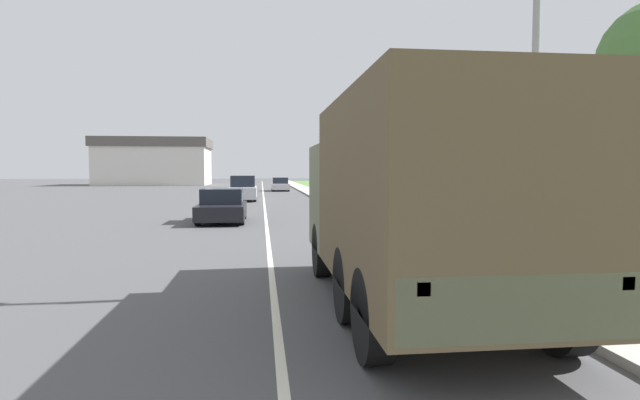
% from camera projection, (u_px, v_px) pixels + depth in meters
% --- Properties ---
extents(ground_plane, '(180.00, 180.00, 0.00)m').
position_uv_depth(ground_plane, '(264.00, 198.00, 37.54)').
color(ground_plane, '#4C4C4F').
extents(lane_centre_stripe, '(0.12, 120.00, 0.00)m').
position_uv_depth(lane_centre_stripe, '(264.00, 198.00, 37.54)').
color(lane_centre_stripe, silver).
rests_on(lane_centre_stripe, ground).
extents(sidewalk_right, '(1.80, 120.00, 0.12)m').
position_uv_depth(sidewalk_right, '(323.00, 197.00, 38.07)').
color(sidewalk_right, '#ADAAA3').
rests_on(sidewalk_right, ground).
extents(grass_strip_right, '(7.00, 120.00, 0.02)m').
position_uv_depth(grass_strip_right, '(379.00, 197.00, 38.59)').
color(grass_strip_right, '#56843D').
rests_on(grass_strip_right, ground).
extents(military_truck, '(2.50, 6.77, 3.09)m').
position_uv_depth(military_truck, '(415.00, 197.00, 7.46)').
color(military_truck, '#606647').
rests_on(military_truck, ground).
extents(car_nearest_ahead, '(1.85, 3.98, 1.36)m').
position_uv_depth(car_nearest_ahead, '(222.00, 207.00, 20.20)').
color(car_nearest_ahead, black).
rests_on(car_nearest_ahead, ground).
extents(car_second_ahead, '(1.85, 4.80, 1.73)m').
position_uv_depth(car_second_ahead, '(243.00, 189.00, 34.60)').
color(car_second_ahead, '#B7BABF').
rests_on(car_second_ahead, ground).
extents(car_third_ahead, '(1.72, 4.35, 1.36)m').
position_uv_depth(car_third_ahead, '(280.00, 185.00, 50.63)').
color(car_third_ahead, '#B7BABF').
rests_on(car_third_ahead, ground).
extents(pickup_truck, '(1.92, 5.22, 1.79)m').
position_uv_depth(pickup_truck, '(592.00, 220.00, 12.22)').
color(pickup_truck, black).
rests_on(pickup_truck, grass_strip_right).
extents(lamp_post, '(1.69, 0.24, 7.45)m').
position_uv_depth(lamp_post, '(526.00, 35.00, 8.95)').
color(lamp_post, gray).
rests_on(lamp_post, sidewalk_right).
extents(utility_box, '(0.55, 0.45, 0.70)m').
position_uv_depth(utility_box, '(538.00, 244.00, 11.62)').
color(utility_box, '#3D7042').
rests_on(utility_box, grass_strip_right).
extents(building_distant, '(15.48, 10.23, 6.61)m').
position_uv_depth(building_distant, '(155.00, 161.00, 71.27)').
color(building_distant, beige).
rests_on(building_distant, ground).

